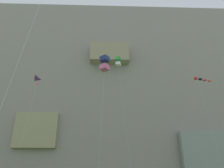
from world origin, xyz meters
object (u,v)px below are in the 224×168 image
Objects in this scene: kite_windsock_upper_mid at (200,79)px; kite_box_low_left at (105,64)px; kite_box_front_field at (118,62)px; kite_delta_mid_right at (40,85)px.

kite_box_low_left is at bearing -143.61° from kite_windsock_upper_mid.
kite_windsock_upper_mid is 0.90× the size of kite_box_front_field.
kite_windsock_upper_mid is at bearing 14.56° from kite_delta_mid_right.
kite_box_front_field reaches higher than kite_delta_mid_right.
kite_delta_mid_right is 0.69× the size of kite_box_front_field.
kite_windsock_upper_mid reaches higher than kite_delta_mid_right.
kite_box_front_field is 12.68m from kite_box_low_left.
kite_windsock_upper_mid is at bearing 9.62° from kite_box_front_field.
kite_box_front_field is 1.39× the size of kite_box_low_left.
kite_delta_mid_right is 0.96× the size of kite_box_low_left.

